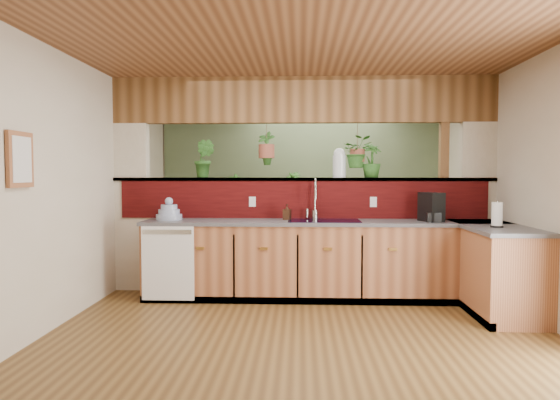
{
  "coord_description": "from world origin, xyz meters",
  "views": [
    {
      "loc": [
        -0.02,
        -4.73,
        1.43
      ],
      "look_at": [
        -0.24,
        0.7,
        1.15
      ],
      "focal_mm": 32.0,
      "sensor_mm": 36.0,
      "label": 1
    }
  ],
  "objects_px": {
    "soap_dispenser": "(287,212)",
    "coffee_maker": "(431,208)",
    "dish_stack": "(169,213)",
    "paper_towel": "(497,215)",
    "faucet": "(315,197)",
    "glass_jar": "(339,163)",
    "shelving_console": "(265,232)"
  },
  "relations": [
    {
      "from": "soap_dispenser",
      "to": "coffee_maker",
      "type": "bearing_deg",
      "value": -5.37
    },
    {
      "from": "dish_stack",
      "to": "paper_towel",
      "type": "xyz_separation_m",
      "value": [
        3.5,
        -0.67,
        0.04
      ]
    },
    {
      "from": "coffee_maker",
      "to": "dish_stack",
      "type": "bearing_deg",
      "value": 157.7
    },
    {
      "from": "faucet",
      "to": "coffee_maker",
      "type": "height_order",
      "value": "faucet"
    },
    {
      "from": "soap_dispenser",
      "to": "glass_jar",
      "type": "height_order",
      "value": "glass_jar"
    },
    {
      "from": "soap_dispenser",
      "to": "glass_jar",
      "type": "relative_size",
      "value": 0.51
    },
    {
      "from": "coffee_maker",
      "to": "paper_towel",
      "type": "distance_m",
      "value": 0.77
    },
    {
      "from": "dish_stack",
      "to": "coffee_maker",
      "type": "xyz_separation_m",
      "value": [
        3.0,
        -0.08,
        0.07
      ]
    },
    {
      "from": "dish_stack",
      "to": "shelving_console",
      "type": "bearing_deg",
      "value": 67.05
    },
    {
      "from": "faucet",
      "to": "glass_jar",
      "type": "distance_m",
      "value": 0.55
    },
    {
      "from": "faucet",
      "to": "coffee_maker",
      "type": "distance_m",
      "value": 1.32
    },
    {
      "from": "soap_dispenser",
      "to": "shelving_console",
      "type": "height_order",
      "value": "soap_dispenser"
    },
    {
      "from": "dish_stack",
      "to": "coffee_maker",
      "type": "distance_m",
      "value": 3.0
    },
    {
      "from": "soap_dispenser",
      "to": "shelving_console",
      "type": "xyz_separation_m",
      "value": [
        -0.42,
        2.18,
        -0.49
      ]
    },
    {
      "from": "paper_towel",
      "to": "glass_jar",
      "type": "relative_size",
      "value": 0.75
    },
    {
      "from": "dish_stack",
      "to": "paper_towel",
      "type": "relative_size",
      "value": 1.12
    },
    {
      "from": "glass_jar",
      "to": "dish_stack",
      "type": "bearing_deg",
      "value": -170.14
    },
    {
      "from": "faucet",
      "to": "paper_towel",
      "type": "relative_size",
      "value": 1.81
    },
    {
      "from": "coffee_maker",
      "to": "glass_jar",
      "type": "relative_size",
      "value": 0.91
    },
    {
      "from": "glass_jar",
      "to": "faucet",
      "type": "bearing_deg",
      "value": -143.75
    },
    {
      "from": "faucet",
      "to": "coffee_maker",
      "type": "xyz_separation_m",
      "value": [
        1.3,
        -0.21,
        -0.11
      ]
    },
    {
      "from": "paper_towel",
      "to": "faucet",
      "type": "bearing_deg",
      "value": 156.11
    },
    {
      "from": "dish_stack",
      "to": "shelving_console",
      "type": "xyz_separation_m",
      "value": [
        0.95,
        2.25,
        -0.48
      ]
    },
    {
      "from": "glass_jar",
      "to": "soap_dispenser",
      "type": "bearing_deg",
      "value": -156.2
    },
    {
      "from": "paper_towel",
      "to": "shelving_console",
      "type": "height_order",
      "value": "paper_towel"
    },
    {
      "from": "faucet",
      "to": "paper_towel",
      "type": "distance_m",
      "value": 1.97
    },
    {
      "from": "faucet",
      "to": "paper_towel",
      "type": "height_order",
      "value": "faucet"
    },
    {
      "from": "faucet",
      "to": "shelving_console",
      "type": "relative_size",
      "value": 0.32
    },
    {
      "from": "paper_towel",
      "to": "coffee_maker",
      "type": "bearing_deg",
      "value": 130.14
    },
    {
      "from": "soap_dispenser",
      "to": "shelving_console",
      "type": "relative_size",
      "value": 0.12
    },
    {
      "from": "paper_towel",
      "to": "glass_jar",
      "type": "height_order",
      "value": "glass_jar"
    },
    {
      "from": "faucet",
      "to": "glass_jar",
      "type": "bearing_deg",
      "value": 36.25
    }
  ]
}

